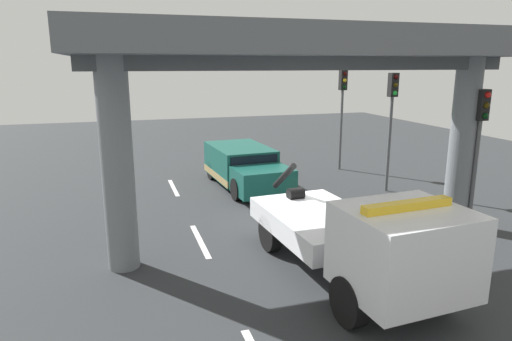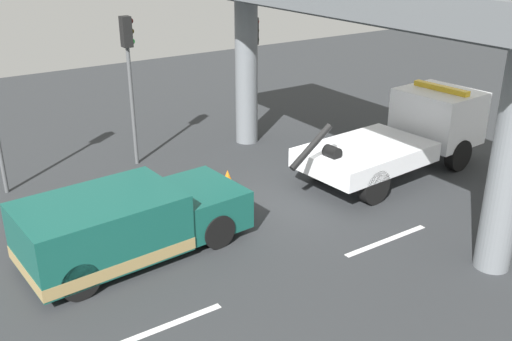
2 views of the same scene
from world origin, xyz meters
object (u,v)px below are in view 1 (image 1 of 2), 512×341
at_px(traffic_light_mid, 480,129).
at_px(tow_truck_white, 361,238).
at_px(traffic_light_near, 342,98).
at_px(traffic_light_far, 392,107).
at_px(traffic_cone_orange, 320,200).
at_px(towed_van_green, 244,167).

bearing_deg(traffic_light_mid, tow_truck_white, -65.74).
xyz_separation_m(traffic_light_near, traffic_light_mid, (8.50, 0.00, -0.29)).
height_order(tow_truck_white, traffic_light_far, traffic_light_far).
bearing_deg(traffic_cone_orange, towed_van_green, -155.55).
distance_m(traffic_light_mid, traffic_cone_orange, 5.52).
distance_m(tow_truck_white, traffic_cone_orange, 5.86).
relative_size(traffic_light_near, traffic_cone_orange, 7.01).
relative_size(tow_truck_white, traffic_light_near, 1.56).
bearing_deg(traffic_light_far, traffic_light_near, -180.00).
relative_size(towed_van_green, traffic_light_near, 1.14).
relative_size(towed_van_green, traffic_light_mid, 1.25).
bearing_deg(towed_van_green, traffic_light_mid, 36.77).
height_order(tow_truck_white, traffic_light_mid, traffic_light_mid).
distance_m(tow_truck_white, traffic_light_near, 12.19).
relative_size(towed_van_green, traffic_light_far, 1.15).
height_order(towed_van_green, traffic_cone_orange, towed_van_green).
height_order(towed_van_green, traffic_light_near, traffic_light_near).
bearing_deg(traffic_light_near, traffic_cone_orange, -33.63).
xyz_separation_m(traffic_light_near, traffic_cone_orange, (5.27, -3.51, -3.08)).
relative_size(tow_truck_white, towed_van_green, 1.37).
bearing_deg(tow_truck_white, traffic_light_far, 142.93).
relative_size(traffic_light_near, traffic_light_far, 1.01).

